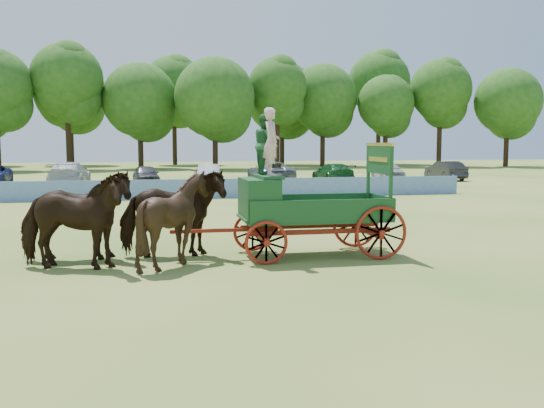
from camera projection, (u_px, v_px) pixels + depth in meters
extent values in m
plane|color=#A19848|center=(383.00, 260.00, 15.56)|extent=(160.00, 160.00, 0.00)
imported|color=black|center=(72.00, 221.00, 14.24)|extent=(2.96, 1.90, 2.31)
imported|color=black|center=(77.00, 216.00, 15.31)|extent=(2.76, 1.32, 2.31)
imported|color=black|center=(175.00, 219.00, 14.74)|extent=(2.29, 2.08, 2.31)
imported|color=black|center=(172.00, 214.00, 15.81)|extent=(2.74, 1.27, 2.31)
cube|color=#A92F10|center=(259.00, 235.00, 15.79)|extent=(0.12, 2.00, 0.12)
cube|color=#A92F10|center=(368.00, 231.00, 16.41)|extent=(0.12, 2.00, 0.12)
cube|color=#A92F10|center=(320.00, 232.00, 15.55)|extent=(3.80, 0.10, 0.12)
cube|color=#A92F10|center=(309.00, 226.00, 16.62)|extent=(3.80, 0.10, 0.12)
cube|color=#A92F10|center=(225.00, 230.00, 15.58)|extent=(2.80, 0.09, 0.09)
cube|color=#1B5128|center=(315.00, 218.00, 16.06)|extent=(3.80, 1.80, 0.10)
cube|color=#1B5128|center=(324.00, 211.00, 15.17)|extent=(3.80, 0.06, 0.55)
cube|color=#1B5128|center=(306.00, 204.00, 16.88)|extent=(3.80, 0.06, 0.55)
cube|color=#1B5128|center=(381.00, 205.00, 16.41)|extent=(0.06, 1.80, 0.55)
cube|color=#1B5128|center=(259.00, 199.00, 15.69)|extent=(0.85, 1.70, 1.05)
cube|color=#1B5128|center=(268.00, 177.00, 15.68)|extent=(0.55, 1.50, 0.08)
cube|color=#1B5128|center=(245.00, 207.00, 15.63)|extent=(0.10, 1.60, 0.65)
cube|color=#1B5128|center=(251.00, 218.00, 15.70)|extent=(0.55, 1.60, 0.06)
cube|color=#1B5128|center=(391.00, 184.00, 15.55)|extent=(0.08, 0.08, 1.80)
cube|color=#1B5128|center=(368.00, 180.00, 17.11)|extent=(0.08, 0.08, 1.80)
cube|color=#1B5128|center=(379.00, 159.00, 16.27)|extent=(0.07, 1.75, 0.75)
cube|color=gold|center=(380.00, 144.00, 16.23)|extent=(0.08, 1.80, 0.09)
cube|color=gold|center=(378.00, 159.00, 16.26)|extent=(0.02, 1.30, 0.12)
torus|color=#A92F10|center=(266.00, 243.00, 14.87)|extent=(1.09, 0.09, 1.09)
torus|color=#A92F10|center=(253.00, 232.00, 16.72)|extent=(1.09, 0.09, 1.09)
torus|color=#A92F10|center=(381.00, 233.00, 15.47)|extent=(1.39, 0.09, 1.39)
torus|color=#A92F10|center=(356.00, 223.00, 17.32)|extent=(1.39, 0.09, 1.39)
imported|color=beige|center=(271.00, 142.00, 15.25)|extent=(0.41, 0.62, 1.71)
imported|color=#25642F|center=(266.00, 144.00, 15.94)|extent=(0.60, 0.77, 1.59)
cube|color=#1E47A6|center=(237.00, 188.00, 32.81)|extent=(26.00, 0.08, 1.05)
imported|color=silver|center=(69.00, 174.00, 42.36)|extent=(2.64, 5.80, 1.65)
imported|color=#333338|center=(146.00, 175.00, 42.52)|extent=(2.04, 4.28, 1.41)
imported|color=silver|center=(209.00, 174.00, 43.48)|extent=(2.04, 4.49, 1.43)
imported|color=slate|center=(270.00, 172.00, 44.53)|extent=(2.77, 5.83, 1.61)
imported|color=#144C1E|center=(333.00, 173.00, 45.21)|extent=(2.24, 5.03, 1.43)
imported|color=#B2B2B7|center=(388.00, 171.00, 47.41)|extent=(2.35, 4.74, 1.55)
imported|color=#262628|center=(446.00, 171.00, 48.37)|extent=(1.70, 4.61, 1.51)
cylinder|color=#382314|center=(69.00, 145.00, 66.30)|extent=(0.60, 0.60, 5.36)
sphere|color=#1F4C14|center=(67.00, 79.00, 65.57)|extent=(7.78, 7.78, 7.78)
cylinder|color=#382314|center=(141.00, 150.00, 69.18)|extent=(0.60, 0.60, 4.23)
sphere|color=#1F4C14|center=(140.00, 100.00, 68.60)|extent=(8.44, 8.44, 8.44)
cylinder|color=#382314|center=(215.00, 150.00, 67.77)|extent=(0.60, 0.60, 4.32)
sphere|color=#1F4C14|center=(215.00, 97.00, 67.18)|extent=(8.97, 8.97, 8.97)
cylinder|color=#382314|center=(277.00, 146.00, 71.44)|extent=(0.60, 0.60, 5.14)
sphere|color=#1F4C14|center=(277.00, 87.00, 70.74)|extent=(6.94, 6.94, 6.94)
cylinder|color=#382314|center=(323.00, 148.00, 76.05)|extent=(0.60, 0.60, 4.63)
sphere|color=#1F4C14|center=(323.00, 98.00, 75.42)|extent=(8.47, 8.47, 8.47)
cylinder|color=#382314|center=(385.00, 149.00, 75.15)|extent=(0.60, 0.60, 4.23)
sphere|color=#1F4C14|center=(386.00, 103.00, 74.57)|extent=(6.98, 6.98, 6.98)
cylinder|color=#382314|center=(439.00, 146.00, 75.74)|extent=(0.60, 0.60, 5.17)
sphere|color=#1F4C14|center=(441.00, 89.00, 75.04)|extent=(7.59, 7.59, 7.59)
cylinder|color=#382314|center=(506.00, 149.00, 75.03)|extent=(0.60, 0.60, 4.37)
sphere|color=#1F4C14|center=(508.00, 101.00, 74.44)|extent=(8.12, 8.12, 8.12)
cylinder|color=#382314|center=(72.00, 146.00, 78.85)|extent=(0.60, 0.60, 5.12)
sphere|color=#1F4C14|center=(70.00, 92.00, 78.15)|extent=(9.14, 9.14, 9.14)
cylinder|color=#382314|center=(175.00, 144.00, 81.23)|extent=(0.60, 0.60, 5.56)
sphere|color=#1F4C14|center=(174.00, 88.00, 80.47)|extent=(8.55, 8.55, 8.55)
cylinder|color=#382314|center=(282.00, 147.00, 80.73)|extent=(0.60, 0.60, 4.77)
sphere|color=#1F4C14|center=(282.00, 98.00, 80.08)|extent=(9.57, 9.57, 9.57)
cylinder|color=#382314|center=(378.00, 142.00, 83.84)|extent=(0.60, 0.60, 6.07)
sphere|color=#1F4C14|center=(379.00, 82.00, 83.01)|extent=(8.52, 8.52, 8.52)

